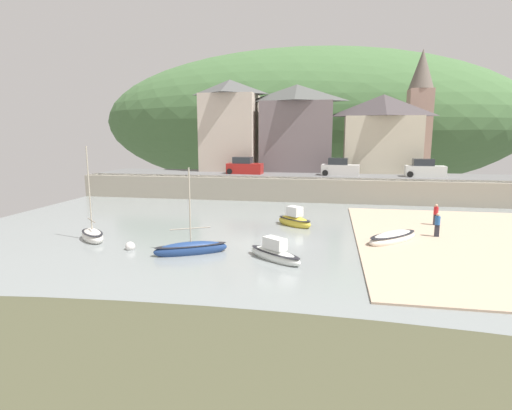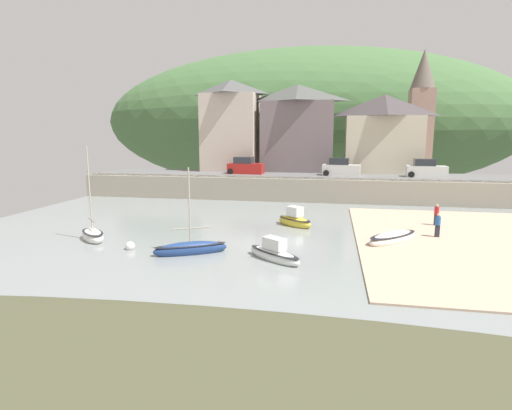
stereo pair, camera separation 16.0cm
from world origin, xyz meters
The scene contains 18 objects.
ground centered at (1.40, -9.56, 0.16)m, with size 48.00×41.00×0.61m.
quay_seawall centered at (0.00, 17.50, 1.36)m, with size 48.00×9.40×2.40m.
hillside_backdrop centered at (-1.48, 55.20, 9.31)m, with size 80.00×44.00×26.60m.
waterfront_building_left centered at (-9.39, 25.20, 8.08)m, with size 6.99×6.12×11.21m.
waterfront_building_centre centered at (-1.03, 25.20, 7.71)m, with size 8.98×4.70×10.45m.
waterfront_building_right centered at (9.14, 25.20, 7.05)m, with size 9.00×4.83×9.13m.
church_with_spire centered at (13.96, 29.20, 10.03)m, with size 3.00×3.00×14.81m.
sailboat_nearest_shore centered at (0.26, -3.75, 0.36)m, with size 3.59×3.09×1.46m.
sailboat_tall_mast centered at (-12.21, -1.70, 0.34)m, with size 2.91×2.87×6.43m.
sailboat_far_left centered at (0.59, 5.06, 0.42)m, with size 3.20×2.89×1.72m.
sailboat_blue_trim centered at (7.30, 1.23, 0.30)m, with size 3.99×4.06×1.00m.
fishing_boat_green centered at (-4.75, -3.48, 0.32)m, with size 4.26×2.84×5.30m.
parked_car_near_slipway centered at (-6.63, 20.70, 3.20)m, with size 4.19×1.92×1.95m.
parked_car_by_wall centered at (4.26, 20.70, 3.20)m, with size 4.25×2.11×1.95m.
parked_car_end_of_row centered at (13.21, 20.70, 3.20)m, with size 4.18×1.90×1.95m.
person_on_slipway centered at (10.40, 3.01, 0.98)m, with size 0.34×0.34×1.62m.
person_near_water centered at (11.20, 6.80, 0.98)m, with size 0.34×0.34×1.62m.
mooring_buoy centered at (-8.72, -3.27, 0.18)m, with size 0.60×0.60×0.60m.
Camera 1 is at (3.12, -25.40, 6.95)m, focal length 28.41 mm.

